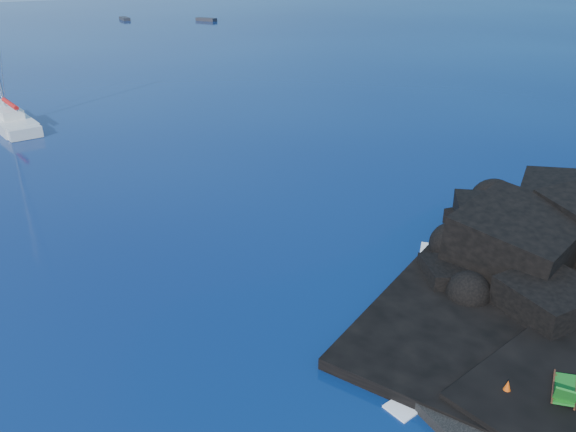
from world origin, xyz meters
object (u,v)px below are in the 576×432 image
Objects in this scene: marker_cone at (507,389)px; distant_boat_a at (125,20)px; sailboat at (11,126)px; deck_chair at (566,383)px; distant_boat_b at (206,21)px; sunbather at (554,411)px.

distant_boat_a is (30.52, 123.27, -0.66)m from marker_cone.
deck_chair is (8.35, -44.35, 0.94)m from sailboat.
distant_boat_b is at bearing 68.05° from marker_cone.
deck_chair reaches higher than marker_cone.
sunbather is (7.48, -44.63, 0.52)m from sailboat.
sunbather reaches higher than distant_boat_a.
deck_chair is 1.76m from marker_cone.
marker_cone is 0.14× the size of distant_boat_a.
distant_boat_a is at bearing 116.15° from distant_boat_b.
sailboat is 43.89m from marker_cone.
sunbather is at bearing -67.32° from marker_cone.
sunbather is at bearing -98.15° from distant_boat_a.
distant_boat_a is at bearing 60.45° from sailboat.
deck_chair is 0.37× the size of distant_boat_a.
sailboat is 45.25m from sunbather.
deck_chair is at bearing -83.77° from sailboat.
deck_chair reaches higher than distant_boat_b.
sailboat is 7.71× the size of deck_chair.
sailboat is 2.65× the size of distant_boat_b.
marker_cone is 126.99m from distant_boat_a.
marker_cone is 0.13× the size of distant_boat_b.
sunbather is at bearing -135.09° from distant_boat_b.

